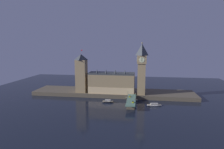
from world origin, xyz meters
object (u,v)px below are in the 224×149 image
Objects in this scene: street_lamp_near at (126,99)px; pedestrian_mid_walk at (135,99)px; victoria_tower at (81,73)px; clock_tower at (142,67)px; boat_downstream at (154,105)px; car_northbound_lead at (130,96)px; pedestrian_near_rail at (127,101)px; pedestrian_far_rail at (128,96)px; street_lamp_mid at (136,96)px; car_southbound_lead at (133,102)px; street_lamp_far at (128,92)px; boat_upstream at (108,102)px.

pedestrian_mid_walk is at bearing 53.93° from street_lamp_near.
victoria_tower reaches higher than pedestrian_mid_walk.
clock_tower is 56.85m from street_lamp_near.
street_lamp_near is 0.37× the size of boat_downstream.
pedestrian_near_rail is at bearing -96.56° from car_northbound_lead.
street_lamp_near is at bearing -36.85° from victoria_tower.
car_northbound_lead is 0.71× the size of street_lamp_near.
pedestrian_far_rail is 0.23× the size of street_lamp_mid.
car_southbound_lead is 0.55× the size of street_lamp_far.
street_lamp_mid is at bearing 78.96° from pedestrian_mid_walk.
car_southbound_lead is 2.15× the size of pedestrian_near_rail.
boat_downstream is at bearing 7.88° from pedestrian_mid_walk.
pedestrian_mid_walk is at bearing -13.08° from boat_upstream.
pedestrian_mid_walk is 22.70m from boat_downstream.
pedestrian_near_rail is 13.90m from street_lamp_mid.
pedestrian_far_rail is 24.15m from street_lamp_near.
victoria_tower is 3.94× the size of boat_upstream.
pedestrian_near_rail is at bearing -133.44° from street_lamp_mid.
clock_tower is at bearing 69.32° from pedestrian_near_rail.
pedestrian_far_rail is (-6.62, 21.53, 0.20)m from car_southbound_lead.
pedestrian_near_rail is at bearing -89.06° from street_lamp_far.
pedestrian_far_rail is at bearing 128.12° from pedestrian_mid_walk.
boat_downstream is (30.31, -8.28, -6.69)m from pedestrian_far_rail.
clock_tower is at bearing -1.36° from victoria_tower.
pedestrian_far_rail is at bearing 89.04° from street_lamp_near.
car_northbound_lead is 30.05m from boat_downstream.
street_lamp_near is 0.91× the size of street_lamp_mid.
pedestrian_mid_walk is (8.83, 7.70, -0.02)m from pedestrian_near_rail.
pedestrian_far_rail is at bearing -20.50° from victoria_tower.
boat_upstream is (40.77, -27.81, -29.50)m from victoria_tower.
victoria_tower is at bearing 160.30° from car_northbound_lead.
street_lamp_far reaches higher than pedestrian_far_rail.
clock_tower is 54.63m from pedestrian_near_rail.
pedestrian_near_rail is at bearing 158.68° from car_southbound_lead.
car_northbound_lead reaches higher than boat_downstream.
street_lamp_near is (-9.23, -12.67, 3.25)m from pedestrian_mid_walk.
street_lamp_near is at bearing -94.60° from pedestrian_near_rail.
car_northbound_lead is at bearing 126.63° from street_lamp_mid.
victoria_tower reaches higher than pedestrian_far_rail.
pedestrian_near_rail is 0.26× the size of street_lamp_far.
pedestrian_far_rail is (0.00, 18.95, -0.05)m from pedestrian_near_rail.
car_southbound_lead is at bearing -101.52° from clock_tower.
pedestrian_far_rail is at bearing -173.75° from car_northbound_lead.
street_lamp_near is 29.44m from street_lamp_far.
pedestrian_near_rail is 1.05× the size of pedestrian_far_rail.
street_lamp_far is (-7.02, 27.05, 3.69)m from car_southbound_lead.
car_southbound_lead reaches higher than boat_upstream.
pedestrian_near_rail reaches higher than boat_downstream.
street_lamp_mid is at bearing 56.81° from street_lamp_near.
street_lamp_near is 0.95× the size of street_lamp_far.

